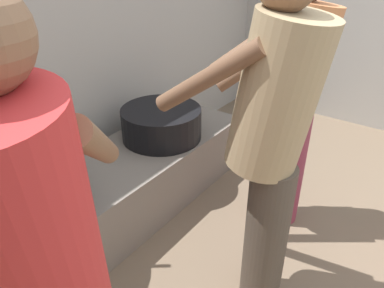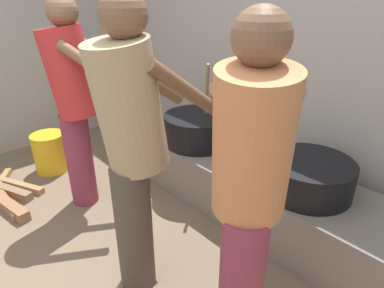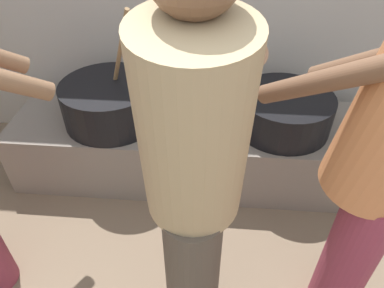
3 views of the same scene
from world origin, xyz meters
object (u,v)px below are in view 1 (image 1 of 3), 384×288
cooking_pot_main (27,194)px  cooking_pot_secondary (161,123)px  cook_in_orange_shirt (293,92)px  cook_in_red_shirt (40,281)px  cook_in_tan_shirt (271,135)px

cooking_pot_main → cooking_pot_secondary: size_ratio=1.28×
cook_in_orange_shirt → cook_in_red_shirt: cook_in_red_shirt is taller
cooking_pot_secondary → cook_in_red_shirt: bearing=-149.2°
cooking_pot_main → cook_in_red_shirt: (-0.40, -0.83, 0.35)m
cook_in_orange_shirt → cook_in_red_shirt: size_ratio=0.99×
cook_in_tan_shirt → cooking_pot_main: bearing=120.4°
cooking_pot_secondary → cook_in_red_shirt: cook_in_red_shirt is taller
cooking_pot_main → cook_in_tan_shirt: 1.18m
cook_in_tan_shirt → cook_in_red_shirt: 0.97m
cooking_pot_main → cook_in_orange_shirt: bearing=-35.0°
cook_in_orange_shirt → cook_in_red_shirt: bearing=-179.5°
cooking_pot_main → cook_in_red_shirt: cook_in_red_shirt is taller
cooking_pot_secondary → cook_in_tan_shirt: 1.14m
cooking_pot_main → cook_in_orange_shirt: (1.17, -0.82, 0.34)m
cook_in_red_shirt → cooking_pot_secondary: bearing=30.8°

